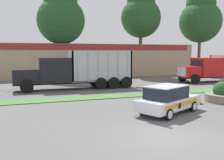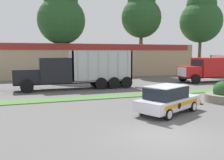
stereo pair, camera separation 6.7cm
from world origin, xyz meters
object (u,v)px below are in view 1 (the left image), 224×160
dump_truck_lead (67,72)px  dump_truck_mid (214,69)px  stone_planter (222,95)px  traffic_cone (198,99)px  rally_car (168,99)px

dump_truck_lead → dump_truck_mid: size_ratio=1.02×
dump_truck_mid → stone_planter: (-8.20, -10.27, -1.04)m
stone_planter → traffic_cone: stone_planter is taller
dump_truck_lead → stone_planter: (9.54, -9.81, -1.13)m
dump_truck_lead → dump_truck_mid: (17.73, 0.46, -0.09)m
dump_truck_mid → rally_car: 18.25m
stone_planter → traffic_cone: size_ratio=3.51×
dump_truck_mid → stone_planter: dump_truck_mid is taller
dump_truck_mid → traffic_cone: 14.68m
dump_truck_mid → traffic_cone: size_ratio=15.99×
dump_truck_mid → stone_planter: 13.18m
stone_planter → rally_car: bearing=-163.0°
rally_car → traffic_cone: size_ratio=6.90×
dump_truck_mid → traffic_cone: (-10.33, -10.36, -1.21)m
dump_truck_lead → stone_planter: dump_truck_lead is taller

